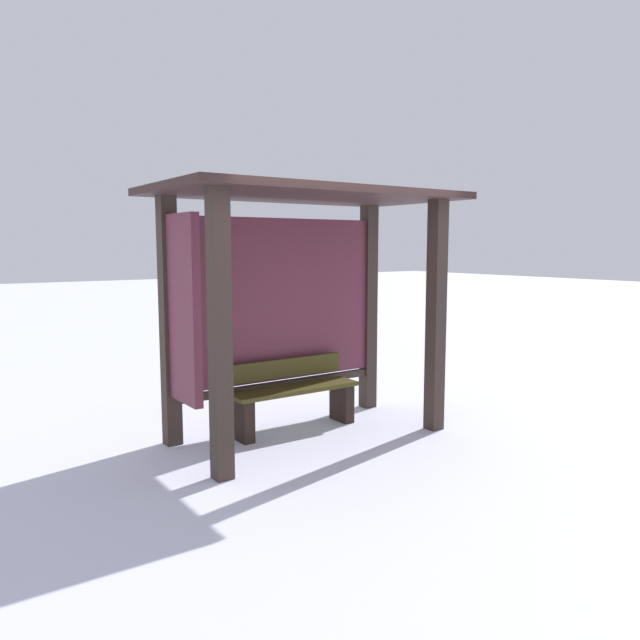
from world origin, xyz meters
TOP-DOWN VIEW (x-y plane):
  - ground_plane at (0.00, 0.00)m, footprint 60.00×60.00m
  - bus_shelter at (-0.10, 0.20)m, footprint 3.01×1.65m
  - bench_left_inside at (0.00, 0.28)m, footprint 1.44×0.36m

SIDE VIEW (x-z plane):
  - ground_plane at x=0.00m, z-range 0.00..0.00m
  - bench_left_inside at x=0.00m, z-range -0.01..0.74m
  - bus_shelter at x=-0.10m, z-range 0.46..2.94m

